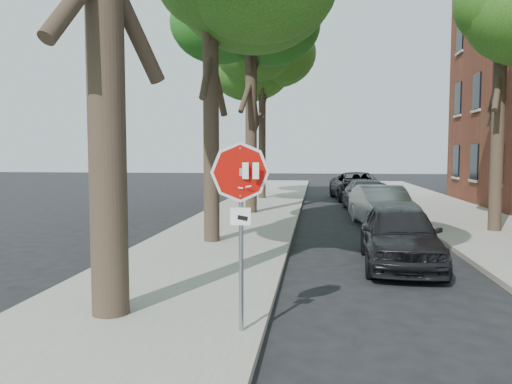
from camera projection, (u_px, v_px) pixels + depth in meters
ground at (292, 341)px, 6.83m from camera, size 120.00×120.00×0.00m
sidewalk_left at (242, 220)px, 19.01m from camera, size 4.00×55.00×0.12m
sidewalk_right at (474, 224)px, 17.99m from camera, size 4.00×55.00×0.12m
curb_left at (296, 221)px, 18.76m from camera, size 0.12×55.00×0.13m
curb_right at (416, 222)px, 18.23m from camera, size 0.12×55.00×0.13m
stop_sign at (241, 200)px, 6.74m from camera, size 0.76×0.34×2.61m
tree_mid_b at (251, 22)px, 20.50m from camera, size 5.88×5.46×10.36m
tree_far at (262, 70)px, 27.51m from camera, size 5.29×4.91×9.33m
tree_right at (500, 5)px, 15.57m from camera, size 5.29×4.91×9.33m
car_a at (400, 235)px, 11.40m from camera, size 1.89×4.26×1.43m
car_b at (382, 207)px, 17.44m from camera, size 2.09×4.57×1.45m
car_c at (368, 196)px, 22.30m from camera, size 2.25×4.92×1.39m
car_d at (358, 186)px, 27.74m from camera, size 3.08×5.82×1.56m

